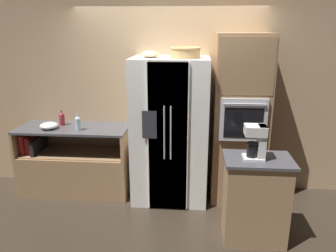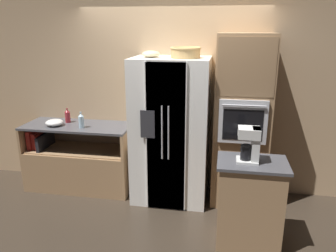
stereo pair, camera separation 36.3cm
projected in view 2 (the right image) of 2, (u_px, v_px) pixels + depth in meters
ground_plane at (168, 196)px, 4.53m from camera, size 20.00×20.00×0.00m
wall_back at (173, 91)px, 4.51m from camera, size 12.00×0.06×2.80m
counter_left at (80, 164)px, 4.72m from camera, size 1.49×0.61×0.94m
refrigerator at (171, 131)px, 4.26m from camera, size 0.97×0.76×1.89m
wall_oven at (241, 122)px, 4.13m from camera, size 0.68×0.66×2.18m
island_counter at (249, 203)px, 3.43m from camera, size 0.70×0.49×0.94m
wicker_basket at (186, 52)px, 3.90m from camera, size 0.37×0.37×0.13m
fruit_bowl at (151, 54)px, 4.00m from camera, size 0.22×0.22×0.08m
bottle_tall at (68, 116)px, 4.63m from camera, size 0.07×0.07×0.21m
bottle_short at (81, 120)px, 4.39m from camera, size 0.08×0.08×0.22m
mixing_bowl at (54, 123)px, 4.49m from camera, size 0.24×0.24×0.09m
coffee_maker at (251, 143)px, 3.23m from camera, size 0.21×0.19×0.36m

